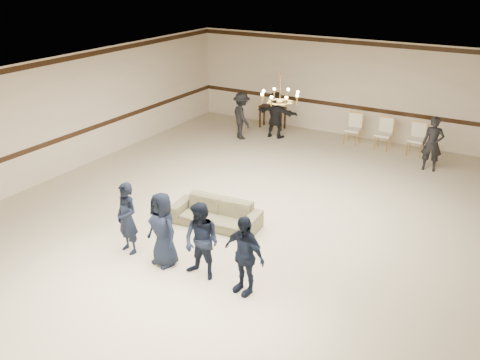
{
  "coord_description": "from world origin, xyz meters",
  "views": [
    {
      "loc": [
        4.95,
        -9.17,
        5.5
      ],
      "look_at": [
        -0.16,
        -0.5,
        1.15
      ],
      "focal_mm": 38.29,
      "sensor_mm": 36.0,
      "label": 1
    }
  ],
  "objects_px": {
    "boy_b": "(163,229)",
    "banquet_chair_right": "(416,139)",
    "adult_mid": "(276,115)",
    "console_table": "(272,117)",
    "chandelier": "(280,88)",
    "boy_c": "(202,242)",
    "adult_left": "(242,116)",
    "banquet_chair_left": "(353,129)",
    "boy_d": "(244,255)",
    "adult_right": "(433,144)",
    "settee": "(216,213)",
    "boy_a": "(127,218)",
    "banquet_chair_mid": "(384,134)"
  },
  "relations": [
    {
      "from": "chandelier",
      "to": "banquet_chair_right",
      "type": "bearing_deg",
      "value": 68.09
    },
    {
      "from": "boy_d",
      "to": "banquet_chair_right",
      "type": "relative_size",
      "value": 1.53
    },
    {
      "from": "boy_d",
      "to": "adult_left",
      "type": "height_order",
      "value": "adult_left"
    },
    {
      "from": "banquet_chair_mid",
      "to": "boy_a",
      "type": "bearing_deg",
      "value": -107.26
    },
    {
      "from": "adult_mid",
      "to": "settee",
      "type": "bearing_deg",
      "value": 103.86
    },
    {
      "from": "boy_d",
      "to": "adult_left",
      "type": "distance_m",
      "value": 8.58
    },
    {
      "from": "adult_left",
      "to": "banquet_chair_left",
      "type": "distance_m",
      "value": 3.63
    },
    {
      "from": "boy_a",
      "to": "settee",
      "type": "distance_m",
      "value": 2.1
    },
    {
      "from": "settee",
      "to": "banquet_chair_mid",
      "type": "height_order",
      "value": "banquet_chair_mid"
    },
    {
      "from": "settee",
      "to": "boy_c",
      "type": "bearing_deg",
      "value": -69.64
    },
    {
      "from": "banquet_chair_left",
      "to": "console_table",
      "type": "bearing_deg",
      "value": 170.95
    },
    {
      "from": "boy_b",
      "to": "adult_mid",
      "type": "height_order",
      "value": "adult_mid"
    },
    {
      "from": "chandelier",
      "to": "settee",
      "type": "relative_size",
      "value": 0.47
    },
    {
      "from": "boy_a",
      "to": "banquet_chair_right",
      "type": "height_order",
      "value": "boy_a"
    },
    {
      "from": "adult_right",
      "to": "settee",
      "type": "bearing_deg",
      "value": -126.54
    },
    {
      "from": "adult_mid",
      "to": "banquet_chair_right",
      "type": "distance_m",
      "value": 4.51
    },
    {
      "from": "boy_a",
      "to": "boy_b",
      "type": "distance_m",
      "value": 0.9
    },
    {
      "from": "boy_a",
      "to": "console_table",
      "type": "bearing_deg",
      "value": 110.96
    },
    {
      "from": "chandelier",
      "to": "boy_c",
      "type": "height_order",
      "value": "chandelier"
    },
    {
      "from": "boy_c",
      "to": "adult_right",
      "type": "distance_m",
      "value": 8.08
    },
    {
      "from": "boy_c",
      "to": "banquet_chair_left",
      "type": "relative_size",
      "value": 1.53
    },
    {
      "from": "banquet_chair_mid",
      "to": "adult_right",
      "type": "bearing_deg",
      "value": -32.52
    },
    {
      "from": "boy_d",
      "to": "banquet_chair_mid",
      "type": "relative_size",
      "value": 1.53
    },
    {
      "from": "adult_mid",
      "to": "banquet_chair_right",
      "type": "relative_size",
      "value": 1.58
    },
    {
      "from": "adult_mid",
      "to": "banquet_chair_left",
      "type": "height_order",
      "value": "adult_mid"
    },
    {
      "from": "boy_a",
      "to": "boy_c",
      "type": "xyz_separation_m",
      "value": [
        1.8,
        0.0,
        0.0
      ]
    },
    {
      "from": "settee",
      "to": "console_table",
      "type": "distance_m",
      "value": 7.42
    },
    {
      "from": "adult_left",
      "to": "banquet_chair_left",
      "type": "bearing_deg",
      "value": -120.42
    },
    {
      "from": "chandelier",
      "to": "adult_mid",
      "type": "distance_m",
      "value": 5.55
    },
    {
      "from": "boy_b",
      "to": "boy_d",
      "type": "relative_size",
      "value": 1.0
    },
    {
      "from": "boy_b",
      "to": "adult_mid",
      "type": "xyz_separation_m",
      "value": [
        -1.67,
        8.08,
        0.02
      ]
    },
    {
      "from": "banquet_chair_left",
      "to": "settee",
      "type": "bearing_deg",
      "value": -101.72
    },
    {
      "from": "boy_d",
      "to": "adult_left",
      "type": "xyz_separation_m",
      "value": [
        -4.37,
        7.38,
        0.02
      ]
    },
    {
      "from": "settee",
      "to": "banquet_chair_left",
      "type": "distance_m",
      "value": 6.93
    },
    {
      "from": "banquet_chair_right",
      "to": "boy_c",
      "type": "bearing_deg",
      "value": -100.28
    },
    {
      "from": "banquet_chair_left",
      "to": "boy_a",
      "type": "bearing_deg",
      "value": -106.16
    },
    {
      "from": "adult_right",
      "to": "adult_mid",
      "type": "bearing_deg",
      "value": 169.39
    },
    {
      "from": "boy_c",
      "to": "adult_left",
      "type": "bearing_deg",
      "value": 118.79
    },
    {
      "from": "boy_b",
      "to": "banquet_chair_right",
      "type": "relative_size",
      "value": 1.53
    },
    {
      "from": "banquet_chair_mid",
      "to": "adult_left",
      "type": "bearing_deg",
      "value": -163.03
    },
    {
      "from": "boy_d",
      "to": "adult_right",
      "type": "distance_m",
      "value": 7.85
    },
    {
      "from": "banquet_chair_left",
      "to": "banquet_chair_mid",
      "type": "xyz_separation_m",
      "value": [
        1.0,
        0.0,
        0.0
      ]
    },
    {
      "from": "adult_mid",
      "to": "adult_right",
      "type": "relative_size",
      "value": 1.0
    },
    {
      "from": "boy_b",
      "to": "banquet_chair_mid",
      "type": "distance_m",
      "value": 8.9
    },
    {
      "from": "adult_mid",
      "to": "console_table",
      "type": "height_order",
      "value": "adult_mid"
    },
    {
      "from": "chandelier",
      "to": "boy_a",
      "type": "bearing_deg",
      "value": -114.35
    },
    {
      "from": "boy_a",
      "to": "adult_mid",
      "type": "xyz_separation_m",
      "value": [
        -0.77,
        8.08,
        0.02
      ]
    },
    {
      "from": "boy_c",
      "to": "banquet_chair_mid",
      "type": "bearing_deg",
      "value": 87.79
    },
    {
      "from": "boy_d",
      "to": "banquet_chair_right",
      "type": "distance_m",
      "value": 8.78
    },
    {
      "from": "boy_b",
      "to": "banquet_chair_right",
      "type": "bearing_deg",
      "value": 85.96
    }
  ]
}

